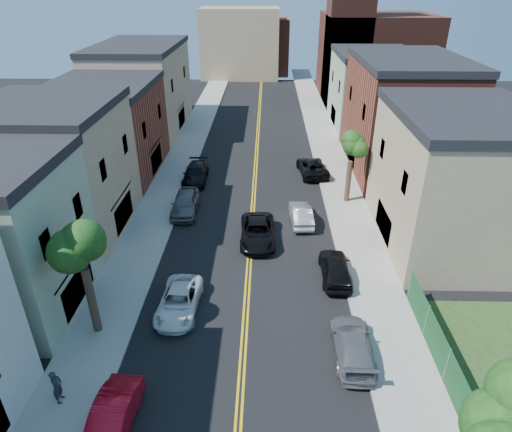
# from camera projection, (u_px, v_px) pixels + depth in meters

# --- Properties ---
(sidewalk_left) EXTENTS (3.20, 100.00, 0.15)m
(sidewalk_left) POSITION_uv_depth(u_px,v_px,m) (182.00, 157.00, 46.72)
(sidewalk_left) COLOR gray
(sidewalk_left) RESTS_ON ground
(sidewalk_right) EXTENTS (3.20, 100.00, 0.15)m
(sidewalk_right) POSITION_uv_depth(u_px,v_px,m) (331.00, 158.00, 46.37)
(sidewalk_right) COLOR gray
(sidewalk_right) RESTS_ON ground
(curb_left) EXTENTS (0.30, 100.00, 0.15)m
(curb_left) POSITION_uv_depth(u_px,v_px,m) (198.00, 157.00, 46.68)
(curb_left) COLOR gray
(curb_left) RESTS_ON ground
(curb_right) EXTENTS (0.30, 100.00, 0.15)m
(curb_right) POSITION_uv_depth(u_px,v_px,m) (315.00, 158.00, 46.41)
(curb_right) COLOR gray
(curb_right) RESTS_ON ground
(bldg_left_tan_near) EXTENTS (9.00, 10.00, 9.00)m
(bldg_left_tan_near) POSITION_uv_depth(u_px,v_px,m) (55.00, 173.00, 31.56)
(bldg_left_tan_near) COLOR #998466
(bldg_left_tan_near) RESTS_ON ground
(bldg_left_brick) EXTENTS (9.00, 12.00, 8.00)m
(bldg_left_brick) POSITION_uv_depth(u_px,v_px,m) (106.00, 132.00, 41.46)
(bldg_left_brick) COLOR brown
(bldg_left_brick) RESTS_ON ground
(bldg_left_tan_far) EXTENTS (9.00, 16.00, 9.50)m
(bldg_left_tan_far) POSITION_uv_depth(u_px,v_px,m) (143.00, 90.00, 53.39)
(bldg_left_tan_far) COLOR #998466
(bldg_left_tan_far) RESTS_ON ground
(bldg_right_tan) EXTENTS (9.00, 12.00, 9.00)m
(bldg_right_tan) POSITION_uv_depth(u_px,v_px,m) (456.00, 183.00, 30.07)
(bldg_right_tan) COLOR #998466
(bldg_right_tan) RESTS_ON ground
(bldg_right_brick) EXTENTS (9.00, 14.00, 10.00)m
(bldg_right_brick) POSITION_uv_depth(u_px,v_px,m) (402.00, 118.00, 42.13)
(bldg_right_brick) COLOR brown
(bldg_right_brick) RESTS_ON ground
(bldg_right_palegrn) EXTENTS (9.00, 12.00, 8.50)m
(bldg_right_palegrn) POSITION_uv_depth(u_px,v_px,m) (371.00, 92.00, 54.78)
(bldg_right_palegrn) COLOR gray
(bldg_right_palegrn) RESTS_ON ground
(church) EXTENTS (16.20, 14.20, 22.60)m
(church) POSITION_uv_depth(u_px,v_px,m) (369.00, 49.00, 66.52)
(church) COLOR #4C2319
(church) RESTS_ON ground
(backdrop_left) EXTENTS (14.00, 8.00, 12.00)m
(backdrop_left) POSITION_uv_depth(u_px,v_px,m) (240.00, 44.00, 80.67)
(backdrop_left) COLOR #998466
(backdrop_left) RESTS_ON ground
(backdrop_center) EXTENTS (10.00, 8.00, 10.00)m
(backdrop_center) POSITION_uv_depth(u_px,v_px,m) (262.00, 46.00, 84.58)
(backdrop_center) COLOR brown
(backdrop_center) RESTS_ON ground
(fence_right) EXTENTS (0.04, 15.00, 1.90)m
(fence_right) POSITION_uv_depth(u_px,v_px,m) (459.00, 393.00, 19.07)
(fence_right) COLOR #143F1E
(fence_right) RESTS_ON sidewalk_right
(tree_left_mid) EXTENTS (5.20, 5.20, 9.29)m
(tree_left_mid) POSITION_uv_depth(u_px,v_px,m) (75.00, 226.00, 20.78)
(tree_left_mid) COLOR #3E301F
(tree_left_mid) RESTS_ON sidewalk_left
(tree_right_far) EXTENTS (4.40, 4.40, 8.03)m
(tree_right_far) POSITION_uv_depth(u_px,v_px,m) (353.00, 137.00, 34.88)
(tree_right_far) COLOR #3E301F
(tree_right_far) RESTS_ON sidewalk_right
(red_sedan) EXTENTS (1.78, 4.42, 1.43)m
(red_sedan) POSITION_uv_depth(u_px,v_px,m) (111.00, 420.00, 18.35)
(red_sedan) COLOR #B40C1C
(red_sedan) RESTS_ON ground
(white_pickup) EXTENTS (2.32, 4.77, 1.31)m
(white_pickup) POSITION_uv_depth(u_px,v_px,m) (179.00, 301.00, 25.12)
(white_pickup) COLOR silver
(white_pickup) RESTS_ON ground
(grey_car_left) EXTENTS (2.09, 4.96, 1.68)m
(grey_car_left) POSITION_uv_depth(u_px,v_px,m) (185.00, 203.00, 35.56)
(grey_car_left) COLOR #54575B
(grey_car_left) RESTS_ON ground
(black_car_left) EXTENTS (2.15, 5.17, 1.49)m
(black_car_left) POSITION_uv_depth(u_px,v_px,m) (195.00, 174.00, 41.04)
(black_car_left) COLOR black
(black_car_left) RESTS_ON ground
(grey_car_right) EXTENTS (2.06, 4.84, 1.39)m
(grey_car_right) POSITION_uv_depth(u_px,v_px,m) (353.00, 344.00, 22.12)
(grey_car_right) COLOR slate
(grey_car_right) RESTS_ON ground
(black_car_right) EXTENTS (1.82, 4.47, 1.52)m
(black_car_right) POSITION_uv_depth(u_px,v_px,m) (335.00, 268.00, 27.78)
(black_car_right) COLOR black
(black_car_right) RESTS_ON ground
(silver_car_right) EXTENTS (1.78, 4.40, 1.42)m
(silver_car_right) POSITION_uv_depth(u_px,v_px,m) (301.00, 214.00, 34.16)
(silver_car_right) COLOR #A4A5AC
(silver_car_right) RESTS_ON ground
(dark_car_right_far) EXTENTS (3.03, 5.52, 1.46)m
(dark_car_right_far) POSITION_uv_depth(u_px,v_px,m) (312.00, 167.00, 42.53)
(dark_car_right_far) COLOR black
(dark_car_right_far) RESTS_ON ground
(black_suv_lane) EXTENTS (2.57, 5.34, 1.47)m
(black_suv_lane) POSITION_uv_depth(u_px,v_px,m) (258.00, 232.00, 31.74)
(black_suv_lane) COLOR black
(black_suv_lane) RESTS_ON ground
(pedestrian_left) EXTENTS (0.45, 0.65, 1.73)m
(pedestrian_left) POSITION_uv_depth(u_px,v_px,m) (57.00, 387.00, 19.46)
(pedestrian_left) COLOR #25252C
(pedestrian_left) RESTS_ON sidewalk_left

